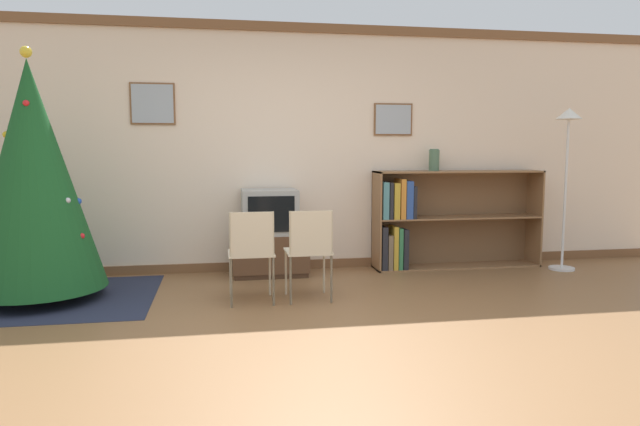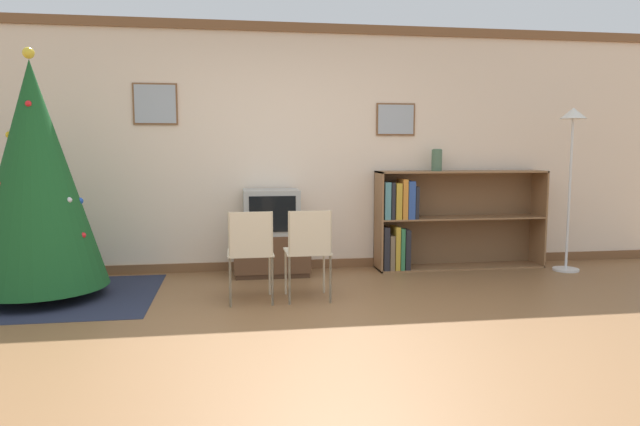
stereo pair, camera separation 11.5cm
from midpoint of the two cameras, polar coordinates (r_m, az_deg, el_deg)
ground_plane at (r=4.22m, az=-1.18°, el=-12.25°), size 24.00×24.00×0.00m
wall_back at (r=6.36m, az=-4.51°, el=6.45°), size 9.17×0.11×2.70m
area_rug at (r=5.79m, az=-26.73°, el=-7.70°), size 2.02×1.62×0.01m
christmas_tree at (r=5.63m, az=-27.30°, el=3.31°), size 1.18×1.18×2.22m
tv_console at (r=6.15m, az=-5.56°, el=-4.13°), size 0.80×0.47×0.44m
television at (r=6.08m, az=-5.61°, el=0.11°), size 0.58×0.46×0.48m
folding_chair_left at (r=4.99m, az=-7.52°, el=-3.73°), size 0.40×0.40×0.82m
folding_chair_right at (r=5.04m, az=-1.72°, el=-3.59°), size 0.40×0.40×0.82m
bookshelf at (r=6.56m, az=10.47°, el=-0.70°), size 1.93×0.36×1.10m
vase at (r=6.55m, az=10.85°, el=5.26°), size 0.12×0.12×0.25m
standing_lamp at (r=6.83m, az=23.07°, el=6.15°), size 0.28×0.28×1.79m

